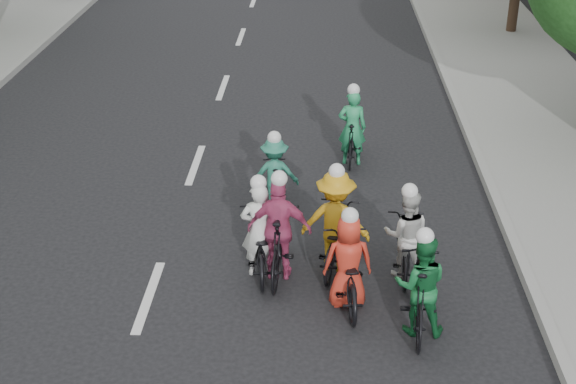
# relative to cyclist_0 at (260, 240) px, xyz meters

# --- Properties ---
(ground) EXTENTS (120.00, 120.00, 0.00)m
(ground) POSITION_rel_cyclist_0_xyz_m (-1.70, -0.85, -0.58)
(ground) COLOR black
(ground) RESTS_ON ground
(curb_left) EXTENTS (0.18, 80.00, 0.18)m
(curb_left) POSITION_rel_cyclist_0_xyz_m (-7.75, 9.15, -0.49)
(curb_left) COLOR #999993
(curb_left) RESTS_ON ground
(sidewalk_right) EXTENTS (4.00, 80.00, 0.15)m
(sidewalk_right) POSITION_rel_cyclist_0_xyz_m (6.30, 9.15, -0.51)
(sidewalk_right) COLOR gray
(sidewalk_right) RESTS_ON ground
(curb_right) EXTENTS (0.18, 80.00, 0.18)m
(curb_right) POSITION_rel_cyclist_0_xyz_m (4.35, 9.15, -0.49)
(curb_right) COLOR #999993
(curb_right) RESTS_ON ground
(cyclist_0) EXTENTS (0.82, 1.90, 1.79)m
(cyclist_0) POSITION_rel_cyclist_0_xyz_m (0.00, 0.00, 0.00)
(cyclist_0) COLOR black
(cyclist_0) RESTS_ON ground
(cyclist_1) EXTENTS (0.81, 1.94, 1.73)m
(cyclist_1) POSITION_rel_cyclist_0_xyz_m (2.44, -1.48, 0.08)
(cyclist_1) COLOR black
(cyclist_1) RESTS_ON ground
(cyclist_2) EXTENTS (1.23, 1.95, 1.91)m
(cyclist_2) POSITION_rel_cyclist_0_xyz_m (1.22, 0.20, 0.12)
(cyclist_2) COLOR black
(cyclist_2) RESTS_ON ground
(cyclist_3) EXTENTS (1.06, 1.93, 1.91)m
(cyclist_3) POSITION_rel_cyclist_0_xyz_m (0.33, -0.10, 0.12)
(cyclist_3) COLOR black
(cyclist_3) RESTS_ON ground
(cyclist_4) EXTENTS (0.84, 1.96, 1.68)m
(cyclist_4) POSITION_rel_cyclist_0_xyz_m (1.41, -0.83, 0.01)
(cyclist_4) COLOR black
(cyclist_4) RESTS_ON ground
(cyclist_5) EXTENTS (0.62, 1.60, 1.78)m
(cyclist_5) POSITION_rel_cyclist_0_xyz_m (1.62, 4.46, 0.03)
(cyclist_5) COLOR black
(cyclist_5) RESTS_ON ground
(cyclist_6) EXTENTS (0.78, 1.73, 1.67)m
(cyclist_6) POSITION_rel_cyclist_0_xyz_m (2.37, 0.04, 0.01)
(cyclist_6) COLOR black
(cyclist_6) RESTS_ON ground
(cyclist_7) EXTENTS (0.97, 1.52, 1.57)m
(cyclist_7) POSITION_rel_cyclist_0_xyz_m (0.11, 2.32, 0.02)
(cyclist_7) COLOR black
(cyclist_7) RESTS_ON ground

